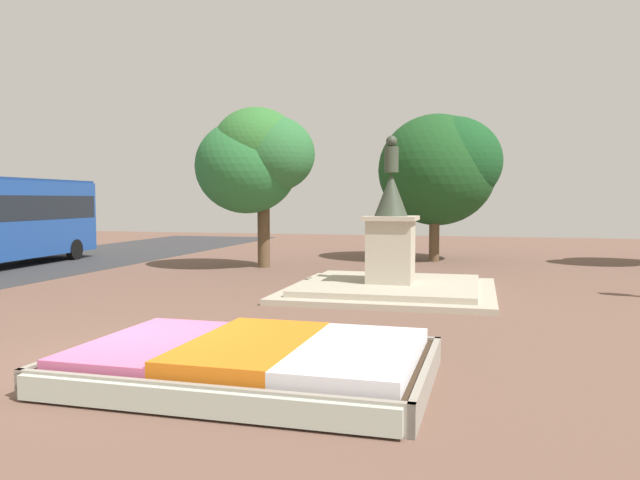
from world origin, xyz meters
TOP-DOWN VIEW (x-y plane):
  - ground_plane at (0.00, 0.00)m, footprint 72.69×72.69m
  - flower_planter at (2.37, -0.53)m, footprint 5.36×3.68m
  - statue_monument at (3.16, 8.37)m, footprint 5.72×5.72m
  - city_bus at (-12.50, 11.48)m, footprint 3.07×9.47m
  - park_tree_far_left at (3.96, 18.21)m, footprint 5.25×5.26m
  - park_tree_behind_statue at (-2.65, 13.27)m, footprint 4.56×4.08m

SIDE VIEW (x-z plane):
  - ground_plane at x=0.00m, z-range 0.00..0.00m
  - flower_planter at x=2.37m, z-range -0.03..0.55m
  - statue_monument at x=3.16m, z-range -1.54..2.87m
  - city_bus at x=-12.50m, z-range 0.25..3.72m
  - park_tree_far_left at x=3.96m, z-range 0.87..7.15m
  - park_tree_behind_statue at x=-2.65m, z-range 1.16..7.23m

